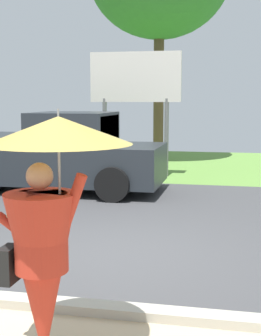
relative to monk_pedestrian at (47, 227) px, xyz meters
The scene contains 4 objects.
ground_plane 6.10m from the monk_pedestrian, 92.66° to the left, with size 40.00×22.00×0.20m.
monk_pedestrian is the anchor object (origin of this frame).
pickup_truck 8.01m from the monk_pedestrian, 110.16° to the left, with size 5.20×2.28×1.88m.
roadside_billboard 10.43m from the monk_pedestrian, 97.53° to the left, with size 2.60×0.12×3.50m.
Camera 1 is at (1.77, -6.74, 2.21)m, focal length 53.39 mm.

